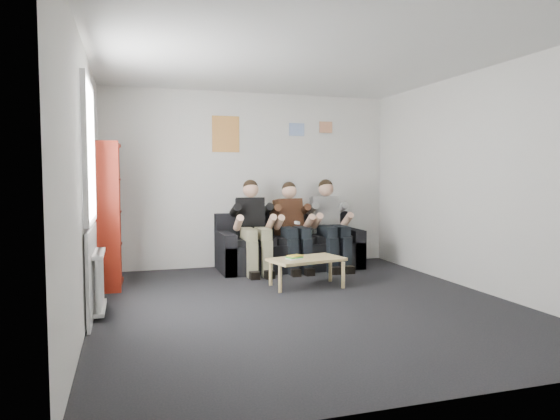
% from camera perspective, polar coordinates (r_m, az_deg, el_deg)
% --- Properties ---
extents(room_shell, '(5.00, 5.00, 5.00)m').
position_cam_1_polar(room_shell, '(5.45, 2.96, 3.25)').
color(room_shell, black).
rests_on(room_shell, ground).
extents(sofa, '(2.15, 0.88, 0.83)m').
position_cam_1_polar(sofa, '(7.66, 0.99, -4.42)').
color(sofa, black).
rests_on(sofa, ground).
extents(bookshelf, '(0.27, 0.82, 1.83)m').
position_cam_1_polar(bookshelf, '(6.68, -18.92, -0.55)').
color(bookshelf, maroon).
rests_on(bookshelf, ground).
extents(coffee_table, '(0.92, 0.51, 0.37)m').
position_cam_1_polar(coffee_table, '(6.38, 3.05, -5.89)').
color(coffee_table, '#D2BB79').
rests_on(coffee_table, ground).
extents(game_cases, '(0.21, 0.19, 0.04)m').
position_cam_1_polar(game_cases, '(6.30, 1.68, -5.42)').
color(game_cases, white).
rests_on(game_cases, coffee_table).
extents(person_left, '(0.42, 0.91, 1.36)m').
position_cam_1_polar(person_left, '(7.26, -3.03, -1.95)').
color(person_left, black).
rests_on(person_left, sofa).
extents(person_middle, '(0.41, 0.87, 1.32)m').
position_cam_1_polar(person_middle, '(7.43, 1.47, -1.91)').
color(person_middle, '#54331C').
rests_on(person_middle, sofa).
extents(person_right, '(0.42, 0.91, 1.36)m').
position_cam_1_polar(person_right, '(7.64, 5.75, -1.66)').
color(person_right, silver).
rests_on(person_right, sofa).
extents(radiator, '(0.10, 0.64, 0.60)m').
position_cam_1_polar(radiator, '(5.43, -19.92, -7.62)').
color(radiator, white).
rests_on(radiator, ground).
extents(window, '(0.05, 1.30, 2.36)m').
position_cam_1_polar(window, '(5.34, -20.88, -0.47)').
color(window, white).
rests_on(window, room_shell).
extents(poster_large, '(0.42, 0.01, 0.55)m').
position_cam_1_polar(poster_large, '(7.77, -6.22, 8.62)').
color(poster_large, '#E2D14F').
rests_on(poster_large, room_shell).
extents(poster_blue, '(0.25, 0.01, 0.20)m').
position_cam_1_polar(poster_blue, '(8.07, 1.92, 9.18)').
color(poster_blue, '#467EEE').
rests_on(poster_blue, room_shell).
extents(poster_pink, '(0.22, 0.01, 0.18)m').
position_cam_1_polar(poster_pink, '(8.25, 5.25, 9.40)').
color(poster_pink, '#BB3A7A').
rests_on(poster_pink, room_shell).
extents(poster_sign, '(0.20, 0.01, 0.14)m').
position_cam_1_polar(poster_sign, '(7.70, -10.69, 10.11)').
color(poster_sign, white).
rests_on(poster_sign, room_shell).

